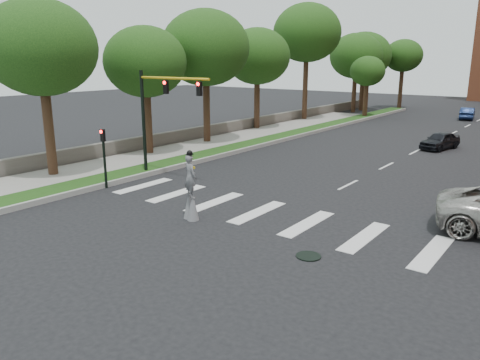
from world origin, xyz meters
TOP-DOWN VIEW (x-y plane):
  - ground_plane at (0.00, 0.00)m, footprint 160.00×160.00m
  - grass_median at (-11.50, 20.00)m, footprint 2.00×60.00m
  - median_curb at (-10.45, 20.00)m, footprint 0.20×60.00m
  - sidewalk_left at (-14.50, 10.00)m, footprint 4.00×60.00m
  - stone_wall at (-17.00, 22.00)m, footprint 0.50×56.00m
  - manhole at (3.00, -2.00)m, footprint 0.90×0.90m
  - traffic_signal at (-9.78, 3.00)m, footprint 5.30×0.23m
  - secondary_signal at (-10.30, -0.50)m, footprint 0.25×0.21m
  - stilt_performer at (-3.11, -1.50)m, footprint 0.82×0.65m
  - car_near at (1.16, 22.36)m, footprint 2.50×4.26m
  - car_mid at (-1.33, 43.93)m, footprint 2.07×4.37m
  - tree_0 at (-14.91, -0.80)m, footprint 6.32×6.32m
  - tree_1 at (-15.25, 7.17)m, footprint 5.81×5.81m
  - tree_2 at (-15.14, 13.50)m, footprint 7.09×7.09m
  - tree_3 at (-16.33, 22.44)m, footprint 6.34×6.34m
  - tree_4 at (-16.12, 31.70)m, footprint 7.50×7.50m
  - tree_5 at (-15.13, 43.06)m, footprint 6.78×6.78m
  - tree_6 at (-11.54, 38.26)m, footprint 4.10×4.10m
  - tree_7 at (-11.86, 51.56)m, footprint 5.24×5.24m
  - tree_8 at (-15.29, 45.96)m, footprint 7.24×7.24m

SIDE VIEW (x-z plane):
  - ground_plane at x=0.00m, z-range 0.00..0.00m
  - manhole at x=3.00m, z-range 0.00..0.04m
  - sidewalk_left at x=-14.50m, z-range 0.00..0.18m
  - grass_median at x=-11.50m, z-range 0.00..0.25m
  - median_curb at x=-10.45m, z-range 0.00..0.28m
  - stone_wall at x=-17.00m, z-range 0.00..1.10m
  - car_near at x=1.16m, z-range 0.00..1.36m
  - car_mid at x=-1.33m, z-range 0.00..1.38m
  - stilt_performer at x=-3.11m, z-range -0.27..2.80m
  - secondary_signal at x=-10.30m, z-range 0.33..3.56m
  - traffic_signal at x=-9.78m, z-range 1.05..7.25m
  - tree_6 at x=-11.54m, z-range 1.79..9.00m
  - tree_1 at x=-15.25m, z-range 2.05..11.16m
  - tree_3 at x=-16.33m, z-range 2.17..11.96m
  - tree_5 at x=-15.13m, z-range 2.15..12.28m
  - tree_7 at x=-11.86m, z-range 2.48..12.03m
  - tree_8 at x=-15.29m, z-range 2.10..12.50m
  - tree_0 at x=-14.91m, z-range 2.34..12.47m
  - tree_2 at x=-15.14m, z-range 2.31..13.02m
  - tree_4 at x=-16.12m, z-range 3.19..16.03m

